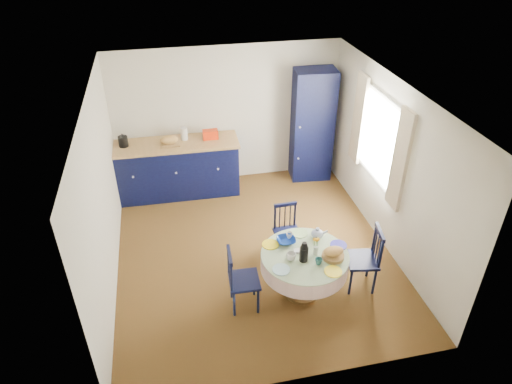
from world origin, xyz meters
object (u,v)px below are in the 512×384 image
chair_far (287,231)px  mug_b (319,261)px  mug_a (291,256)px  mug_c (317,236)px  dining_table (305,261)px  pantry_cabinet (312,126)px  cobalt_bowl (286,241)px  kitchen_counter (176,168)px  chair_left (241,279)px  chair_right (365,258)px  mug_d (289,235)px

chair_far → mug_b: chair_far is taller
mug_a → mug_c: mug_a is taller
dining_table → pantry_cabinet: bearing=70.9°
cobalt_bowl → dining_table: bearing=-57.2°
chair_far → mug_a: bearing=-104.4°
kitchen_counter → cobalt_bowl: (1.29, -2.61, 0.20)m
kitchen_counter → chair_left: (0.62, -2.94, -0.05)m
chair_right → pantry_cabinet: bearing=-173.8°
pantry_cabinet → mug_a: size_ratio=16.53×
chair_far → cobalt_bowl: bearing=-109.1°
chair_far → cobalt_bowl: size_ratio=3.34×
cobalt_bowl → chair_far: bearing=72.4°
mug_d → dining_table: bearing=-72.4°
mug_a → mug_b: (0.31, -0.16, -0.01)m
pantry_cabinet → chair_right: bearing=-88.8°
chair_left → cobalt_bowl: size_ratio=3.59×
chair_right → mug_a: (-1.04, -0.04, 0.26)m
chair_far → mug_c: 0.68m
chair_left → mug_d: 0.88m
mug_a → mug_d: (0.10, 0.42, -0.01)m
cobalt_bowl → chair_left: bearing=-154.1°
dining_table → mug_c: (0.24, 0.27, 0.16)m
kitchen_counter → cobalt_bowl: bearing=-62.4°
cobalt_bowl → mug_a: bearing=-95.0°
mug_d → pantry_cabinet: bearing=66.4°
kitchen_counter → dining_table: kitchen_counter is taller
kitchen_counter → mug_c: 3.14m
dining_table → mug_b: 0.28m
mug_a → mug_b: mug_a is taller
chair_far → mug_a: 0.96m
chair_far → chair_right: chair_right is taller
pantry_cabinet → kitchen_counter: bearing=-172.6°
pantry_cabinet → mug_c: (-0.80, -2.73, -0.31)m
pantry_cabinet → mug_b: 3.36m
pantry_cabinet → chair_right: 3.07m
chair_left → mug_a: chair_left is taller
pantry_cabinet → mug_b: pantry_cabinet is taller
kitchen_counter → pantry_cabinet: size_ratio=1.08×
mug_a → dining_table: bearing=14.6°
dining_table → chair_far: bearing=90.6°
chair_left → mug_b: (0.95, -0.17, 0.27)m
pantry_cabinet → chair_right: (-0.21, -3.02, -0.56)m
mug_c → mug_a: bearing=-143.7°
chair_left → kitchen_counter: bearing=14.8°
pantry_cabinet → chair_far: pantry_cabinet is taller
pantry_cabinet → mug_c: 2.86m
chair_left → mug_c: size_ratio=8.09×
dining_table → chair_right: size_ratio=1.24×
kitchen_counter → cobalt_bowl: size_ratio=8.95×
chair_left → mug_b: size_ratio=9.66×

